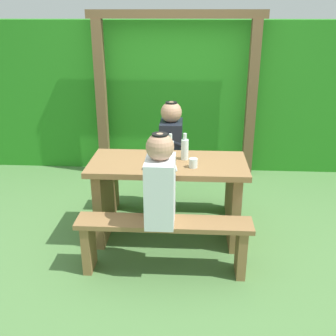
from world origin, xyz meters
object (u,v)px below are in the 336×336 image
at_px(bench_far, 171,182).
at_px(bottle_left, 170,151).
at_px(drinking_glass, 193,163).
at_px(bottle_right, 185,149).
at_px(cell_phone, 149,167).
at_px(person_black_coat, 172,140).
at_px(picnic_table, 168,187).
at_px(person_white_shirt, 160,182).
at_px(bench_near, 164,236).

bearing_deg(bench_far, bottle_left, -87.72).
relative_size(drinking_glass, bottle_left, 0.31).
height_order(bottle_right, cell_phone, bottle_right).
height_order(person_black_coat, bottle_left, person_black_coat).
relative_size(person_black_coat, cell_phone, 5.14).
xyz_separation_m(person_black_coat, bottle_right, (0.14, -0.47, 0.06)).
bearing_deg(bottle_left, drinking_glass, -31.45).
xyz_separation_m(picnic_table, person_black_coat, (0.00, 0.54, 0.28)).
relative_size(picnic_table, bottle_left, 5.43).
bearing_deg(cell_phone, drinking_glass, 22.07).
xyz_separation_m(person_white_shirt, bottle_left, (0.05, 0.54, 0.07)).
bearing_deg(bench_near, bottle_right, 76.71).
xyz_separation_m(picnic_table, bench_near, (0.00, -0.55, -0.18)).
height_order(bench_far, person_black_coat, person_black_coat).
distance_m(person_white_shirt, person_black_coat, 1.09).
xyz_separation_m(bench_far, bottle_left, (0.02, -0.55, 0.54)).
relative_size(bench_near, person_white_shirt, 1.95).
height_order(person_white_shirt, drinking_glass, person_white_shirt).
height_order(picnic_table, bottle_left, bottle_left).
bearing_deg(bench_far, picnic_table, -90.00).
height_order(drinking_glass, cell_phone, drinking_glass).
bearing_deg(bottle_left, person_black_coat, 91.89).
height_order(drinking_glass, bottle_right, bottle_right).
bearing_deg(picnic_table, person_black_coat, 89.60).
bearing_deg(bench_near, person_white_shirt, 172.97).
height_order(picnic_table, bottle_right, bottle_right).
bearing_deg(bottle_right, person_white_shirt, -105.70).
height_order(bench_near, person_black_coat, person_black_coat).
bearing_deg(bottle_left, bench_near, -92.30).
distance_m(person_black_coat, bottle_left, 0.55).
bearing_deg(drinking_glass, person_white_shirt, -120.92).
distance_m(picnic_table, bottle_left, 0.35).
bearing_deg(person_white_shirt, picnic_table, 87.16).
distance_m(person_white_shirt, cell_phone, 0.41).
relative_size(bench_near, bench_far, 1.00).
bearing_deg(person_black_coat, bench_far, 139.13).
height_order(bench_near, bottle_right, bottle_right).
bearing_deg(picnic_table, cell_phone, -135.58).
xyz_separation_m(bottle_left, cell_phone, (-0.18, -0.15, -0.10)).
distance_m(picnic_table, bench_far, 0.58).
xyz_separation_m(bench_far, person_white_shirt, (-0.03, -1.09, 0.47)).
xyz_separation_m(bottle_right, cell_phone, (-0.30, -0.22, -0.09)).
xyz_separation_m(person_white_shirt, drinking_glass, (0.25, 0.42, 0.00)).
relative_size(person_white_shirt, cell_phone, 5.14).
height_order(bench_near, drinking_glass, drinking_glass).
distance_m(bench_near, bottle_left, 0.76).
bearing_deg(cell_phone, bench_far, 95.55).
bearing_deg(person_black_coat, cell_phone, -102.87).
xyz_separation_m(bench_near, cell_phone, (-0.15, 0.39, 0.44)).
height_order(bench_near, cell_phone, cell_phone).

